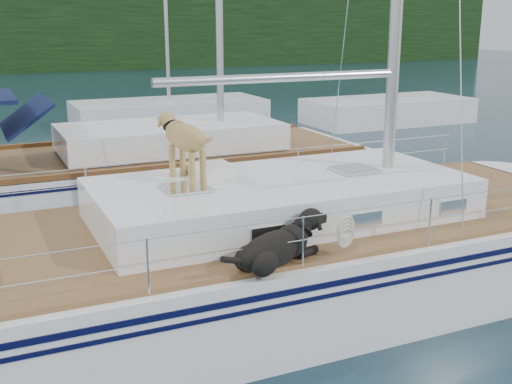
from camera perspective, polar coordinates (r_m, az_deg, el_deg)
name	(u,v)px	position (r m, az deg, el deg)	size (l,w,h in m)	color
ground	(230,307)	(9.28, -2.34, -10.21)	(120.00, 120.00, 0.00)	black
tree_line	(3,32)	(52.89, -21.59, 13.09)	(90.00, 3.00, 6.00)	black
shore_bank	(5,64)	(54.18, -21.42, 10.58)	(92.00, 1.00, 1.20)	#595147
main_sailboat	(235,262)	(9.04, -1.86, -6.24)	(12.00, 4.01, 14.01)	white
neighbor_sailboat	(124,177)	(14.32, -11.65, 1.32)	(11.00, 3.50, 13.30)	white
bg_boat_center	(169,113)	(25.08, -7.71, 6.96)	(7.20, 3.00, 11.65)	white
bg_boat_east	(388,111)	(25.94, 11.62, 7.07)	(6.40, 3.00, 11.65)	white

